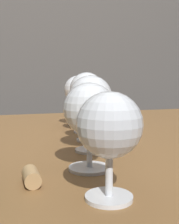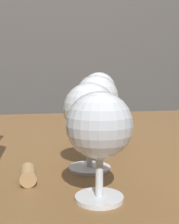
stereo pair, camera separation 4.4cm
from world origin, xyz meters
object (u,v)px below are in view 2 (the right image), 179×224
Objects in this scene: wine_glass_port at (90,112)px; wine_glass_amber at (99,90)px; wine_glass_pinot at (93,91)px; wine_glass_empty at (99,128)px; wine_glass_merlot at (96,99)px; wine_glass_white at (98,99)px; cork at (28,175)px.

wine_glass_port is 0.85× the size of wine_glass_amber.
wine_glass_empty is at bearing -102.06° from wine_glass_pinot.
wine_glass_merlot is at bearing -101.70° from wine_glass_pinot.
wine_glass_port reaches higher than wine_glass_empty.
wine_glass_empty is 0.43m from wine_glass_amber.
wine_glass_amber is at bearing -95.04° from wine_glass_pinot.
wine_glass_port is at bearing -107.54° from wine_glass_white.
cork is at bearing -118.36° from wine_glass_amber.
wine_glass_merlot is at bearing -105.58° from wine_glass_amber.
wine_glass_merlot reaches higher than cork.
wine_glass_pinot is at bearing 76.49° from wine_glass_port.
wine_glass_empty is at bearing -103.70° from wine_glass_white.
wine_glass_pinot is 3.61× the size of cork.
wine_glass_port is at bearing 22.06° from cork.
wine_glass_pinot is at bearing 84.96° from wine_glass_amber.
wine_glass_amber is 0.40m from cork.
wine_glass_port is (0.01, 0.11, 0.01)m from wine_glass_empty.
wine_glass_amber reaches higher than wine_glass_pinot.
wine_glass_amber reaches higher than wine_glass_merlot.
wine_glass_white is at bearing -99.68° from wine_glass_pinot.
wine_glass_pinot is at bearing 78.30° from wine_glass_merlot.
wine_glass_amber is 1.04× the size of wine_glass_pinot.
wine_glass_port is 0.43m from wine_glass_pinot.
wine_glass_empty is 0.13m from cork.
wine_glass_port is 0.13m from cork.
wine_glass_merlot is 0.10m from wine_glass_white.
wine_glass_pinot reaches higher than wine_glass_port.
wine_glass_merlot is 0.97× the size of wine_glass_pinot.
wine_glass_empty is 0.32m from wine_glass_white.
wine_glass_merlot is 0.20m from wine_glass_amber.
wine_glass_port is 0.89× the size of wine_glass_pinot.
wine_glass_port is 0.21m from wine_glass_white.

